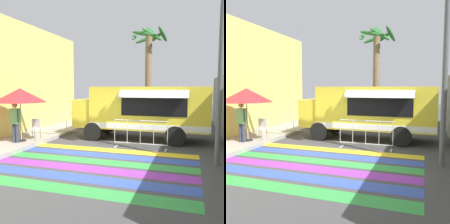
# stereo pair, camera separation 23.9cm
# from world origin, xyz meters

# --- Properties ---
(ground_plane) EXTENTS (60.00, 60.00, 0.00)m
(ground_plane) POSITION_xyz_m (0.00, 0.00, 0.00)
(ground_plane) COLOR #424244
(crosswalk_painted) EXTENTS (6.40, 4.36, 0.01)m
(crosswalk_painted) POSITION_xyz_m (0.00, -1.07, 0.00)
(crosswalk_painted) COLOR green
(crosswalk_painted) RESTS_ON ground_plane
(food_truck) EXTENTS (6.01, 2.60, 2.43)m
(food_truck) POSITION_xyz_m (0.62, 3.26, 1.42)
(food_truck) COLOR yellow
(food_truck) RESTS_ON ground_plane
(traffic_signal_pole) EXTENTS (4.31, 0.29, 6.69)m
(traffic_signal_pole) POSITION_xyz_m (2.89, 0.04, 4.51)
(traffic_signal_pole) COLOR #515456
(traffic_signal_pole) RESTS_ON ground_plane
(patio_umbrella) EXTENTS (2.16, 2.16, 2.21)m
(patio_umbrella) POSITION_xyz_m (-3.86, 0.59, 2.07)
(patio_umbrella) COLOR black
(patio_umbrella) RESTS_ON sidewalk_left
(folding_chair) EXTENTS (0.43, 0.43, 0.87)m
(folding_chair) POSITION_xyz_m (-3.62, 1.19, 0.68)
(folding_chair) COLOR #4C4C51
(folding_chair) RESTS_ON sidewalk_left
(vendor_person) EXTENTS (0.53, 0.22, 1.64)m
(vendor_person) POSITION_xyz_m (-3.90, 0.30, 1.08)
(vendor_person) COLOR #2D3347
(vendor_person) RESTS_ON sidewalk_left
(barricade_front) EXTENTS (2.11, 0.44, 1.12)m
(barricade_front) POSITION_xyz_m (1.02, 1.43, 0.56)
(barricade_front) COLOR #B7BABF
(barricade_front) RESTS_ON ground_plane
(barricade_side) EXTENTS (1.55, 0.44, 1.12)m
(barricade_side) POSITION_xyz_m (-2.80, 3.26, 0.54)
(barricade_side) COLOR #B7BABF
(barricade_side) RESTS_ON ground_plane
(palm_tree) EXTENTS (2.19, 2.23, 6.08)m
(palm_tree) POSITION_xyz_m (0.24, 7.69, 4.02)
(palm_tree) COLOR #7A664C
(palm_tree) RESTS_ON ground_plane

